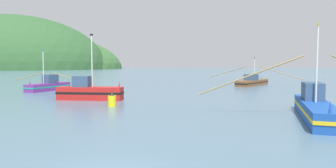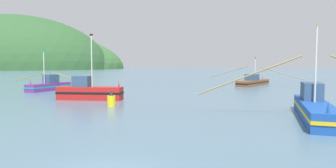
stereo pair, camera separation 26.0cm
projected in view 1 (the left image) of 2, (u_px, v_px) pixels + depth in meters
name	position (u px, v px, depth m)	size (l,w,h in m)	color
hill_mid_left	(12.00, 69.00, 229.96)	(146.10, 116.88, 81.86)	#2D562D
hill_far_left	(0.00, 69.00, 254.11)	(206.64, 165.31, 68.86)	#386633
fishing_boat_blue	(315.00, 107.00, 22.39)	(17.09, 11.44, 6.98)	#19479E
fishing_boat_red	(89.00, 92.00, 33.69)	(7.40, 2.00, 7.36)	red
fishing_boat_brown	(252.00, 82.00, 56.61)	(15.51, 10.56, 5.24)	brown
fishing_boat_purple	(49.00, 85.00, 45.52)	(12.90, 7.97, 6.06)	#6B2D84
channel_buoy	(112.00, 100.00, 28.45)	(0.78, 0.78, 1.54)	yellow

